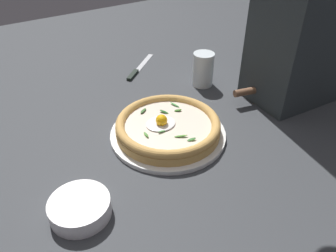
# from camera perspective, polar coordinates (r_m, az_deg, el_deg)

# --- Properties ---
(ground_plane) EXTENTS (2.40, 2.40, 0.03)m
(ground_plane) POSITION_cam_1_polar(r_m,az_deg,el_deg) (0.88, 0.09, -3.69)
(ground_plane) COLOR #37393D
(ground_plane) RESTS_ON ground
(pizza_plate) EXTENTS (0.31, 0.31, 0.01)m
(pizza_plate) POSITION_cam_1_polar(r_m,az_deg,el_deg) (0.90, 0.00, -1.35)
(pizza_plate) COLOR white
(pizza_plate) RESTS_ON ground
(pizza) EXTENTS (0.28, 0.28, 0.06)m
(pizza) POSITION_cam_1_polar(r_m,az_deg,el_deg) (0.88, -0.02, 0.03)
(pizza) COLOR tan
(pizza) RESTS_ON pizza_plate
(side_bowl) EXTENTS (0.13, 0.13, 0.04)m
(side_bowl) POSITION_cam_1_polar(r_m,az_deg,el_deg) (0.72, -14.82, -13.39)
(side_bowl) COLOR white
(side_bowl) RESTS_ON ground
(pizza_cutter) EXTENTS (0.17, 0.05, 0.09)m
(pizza_cutter) POSITION_cam_1_polar(r_m,az_deg,el_deg) (1.06, 14.89, 6.02)
(pizza_cutter) COLOR silver
(pizza_cutter) RESTS_ON ground
(table_knife) EXTENTS (0.19, 0.16, 0.01)m
(table_knife) POSITION_cam_1_polar(r_m,az_deg,el_deg) (1.24, -5.30, 9.50)
(table_knife) COLOR silver
(table_knife) RESTS_ON ground
(drinking_glass) EXTENTS (0.07, 0.07, 0.11)m
(drinking_glass) POSITION_cam_1_polar(r_m,az_deg,el_deg) (1.13, 5.99, 9.23)
(drinking_glass) COLOR silver
(drinking_glass) RESTS_ON ground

